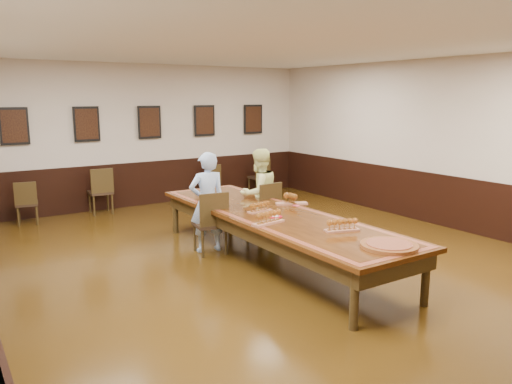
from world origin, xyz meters
TOP-DOWN VIEW (x-y plane):
  - floor at (0.00, 0.00)m, footprint 8.00×10.00m
  - ceiling at (0.00, 0.00)m, footprint 8.00×10.00m
  - wall_back at (0.00, 5.01)m, footprint 8.00×0.02m
  - wall_right at (4.01, 0.00)m, footprint 0.02×10.00m
  - chair_man at (-0.60, 0.92)m, footprint 0.54×0.58m
  - chair_woman at (0.58, 1.17)m, footprint 0.52×0.56m
  - spare_chair_a at (-2.75, 4.54)m, footprint 0.48×0.51m
  - spare_chair_b at (-1.28, 4.64)m, footprint 0.49×0.53m
  - spare_chair_c at (1.43, 4.76)m, footprint 0.42×0.45m
  - spare_chair_d at (2.75, 4.60)m, footprint 0.44×0.48m
  - person_man at (-0.59, 1.03)m, footprint 0.64×0.47m
  - person_woman at (0.57, 1.28)m, footprint 0.84×0.68m
  - pink_phone at (0.60, 0.27)m, footprint 0.09×0.14m
  - wainscoting at (0.00, 0.00)m, footprint 8.00×10.00m
  - conference_table at (0.00, 0.00)m, footprint 1.40×5.00m
  - posters at (0.00, 4.94)m, footprint 6.14×0.04m
  - flight_a at (-0.12, 0.21)m, footprint 0.42×0.17m
  - flight_b at (0.59, 0.36)m, footprint 0.53×0.36m
  - flight_c at (-0.42, -0.46)m, footprint 0.51×0.23m
  - flight_d at (0.17, -1.30)m, footprint 0.48×0.27m
  - red_plate_grp at (-0.12, -0.21)m, footprint 0.19×0.19m
  - carved_platter at (0.14, -2.13)m, footprint 0.77×0.77m

SIDE VIEW (x-z plane):
  - floor at x=0.00m, z-range -0.02..0.00m
  - spare_chair_c at x=1.43m, z-range 0.00..0.86m
  - spare_chair_a at x=-2.75m, z-range 0.00..0.86m
  - spare_chair_d at x=2.75m, z-range 0.00..0.93m
  - spare_chair_b at x=-1.28m, z-range 0.00..0.99m
  - wainscoting at x=0.00m, z-range 0.00..1.00m
  - chair_woman at x=0.58m, z-range 0.00..1.01m
  - chair_man at x=-0.60m, z-range 0.00..1.01m
  - conference_table at x=0.00m, z-range 0.23..0.99m
  - pink_phone at x=0.60m, z-range 0.75..0.76m
  - red_plate_grp at x=-0.12m, z-range 0.75..0.77m
  - carved_platter at x=0.14m, z-range 0.75..0.80m
  - person_woman at x=0.57m, z-range 0.00..1.58m
  - person_man at x=-0.59m, z-range 0.00..1.62m
  - flight_a at x=-0.12m, z-range 0.74..0.90m
  - flight_d at x=0.17m, z-range 0.74..0.91m
  - flight_c at x=-0.42m, z-range 0.74..0.93m
  - flight_b at x=0.59m, z-range 0.74..0.93m
  - wall_back at x=0.00m, z-range 0.00..3.20m
  - wall_right at x=4.01m, z-range 0.00..3.20m
  - posters at x=0.00m, z-range 1.53..2.27m
  - ceiling at x=0.00m, z-range 3.20..3.22m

